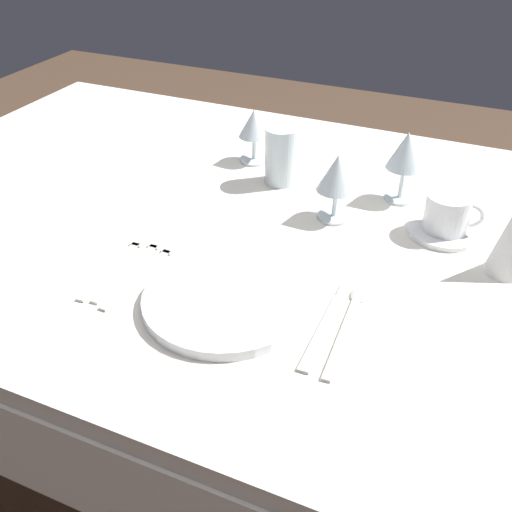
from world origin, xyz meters
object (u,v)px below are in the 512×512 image
at_px(dinner_plate, 225,300).
at_px(fork_salad, 118,262).
at_px(wine_glass_left, 406,153).
at_px(coffee_cup_left, 448,212).
at_px(spoon_soup, 349,319).
at_px(drink_tumbler, 281,156).
at_px(fork_outer, 146,271).
at_px(wine_glass_centre, 337,175).
at_px(wine_glass_right, 254,126).
at_px(fork_inner, 135,265).
at_px(dinner_knife, 325,326).

height_order(dinner_plate, fork_salad, dinner_plate).
xyz_separation_m(fork_salad, wine_glass_left, (0.40, 0.43, 0.10)).
xyz_separation_m(coffee_cup_left, wine_glass_left, (-0.11, 0.10, 0.06)).
distance_m(spoon_soup, drink_tumbler, 0.48).
xyz_separation_m(fork_outer, wine_glass_centre, (0.24, 0.31, 0.09)).
bearing_deg(wine_glass_right, wine_glass_left, -7.72).
relative_size(fork_salad, wine_glass_centre, 1.58).
height_order(dinner_plate, wine_glass_left, wine_glass_left).
bearing_deg(wine_glass_centre, fork_salad, -134.14).
height_order(fork_inner, wine_glass_centre, wine_glass_centre).
relative_size(fork_outer, wine_glass_centre, 1.62).
bearing_deg(spoon_soup, fork_outer, -177.36).
bearing_deg(wine_glass_centre, wine_glass_left, 51.75).
distance_m(coffee_cup_left, wine_glass_right, 0.49).
bearing_deg(dinner_plate, fork_inner, 170.34).
height_order(dinner_knife, wine_glass_right, wine_glass_right).
distance_m(fork_inner, fork_salad, 0.03).
relative_size(fork_inner, fork_salad, 1.01).
distance_m(coffee_cup_left, wine_glass_left, 0.16).
relative_size(fork_inner, spoon_soup, 0.96).
height_order(dinner_plate, spoon_soup, dinner_plate).
distance_m(spoon_soup, wine_glass_left, 0.43).
relative_size(dinner_plate, fork_salad, 1.24).
relative_size(fork_outer, fork_salad, 1.03).
relative_size(fork_salad, coffee_cup_left, 1.97).
bearing_deg(fork_salad, fork_inner, 11.76).
xyz_separation_m(fork_inner, fork_salad, (-0.03, -0.01, -0.00)).
bearing_deg(wine_glass_right, drink_tumbler, -37.29).
bearing_deg(fork_outer, dinner_plate, -8.81).
bearing_deg(dinner_plate, coffee_cup_left, 52.06).
distance_m(fork_outer, coffee_cup_left, 0.56).
distance_m(wine_glass_left, wine_glass_right, 0.36).
xyz_separation_m(fork_inner, wine_glass_centre, (0.27, 0.30, 0.09)).
height_order(fork_inner, dinner_knife, same).
bearing_deg(dinner_knife, drink_tumbler, 120.01).
distance_m(fork_inner, coffee_cup_left, 0.58).
xyz_separation_m(fork_salad, wine_glass_right, (0.05, 0.48, 0.08)).
distance_m(dinner_plate, wine_glass_centre, 0.35).
xyz_separation_m(dinner_plate, drink_tumbler, (-0.08, 0.44, 0.05)).
xyz_separation_m(wine_glass_right, drink_tumbler, (0.10, -0.07, -0.02)).
height_order(wine_glass_right, drink_tumbler, same).
height_order(fork_inner, wine_glass_right, wine_glass_right).
xyz_separation_m(spoon_soup, wine_glass_right, (-0.37, 0.47, 0.08)).
height_order(fork_outer, fork_inner, same).
bearing_deg(wine_glass_centre, dinner_plate, -102.38).
relative_size(fork_inner, drink_tumbler, 1.74).
bearing_deg(drink_tumbler, fork_salad, -109.24).
xyz_separation_m(fork_outer, spoon_soup, (0.36, 0.02, 0.00)).
xyz_separation_m(fork_outer, drink_tumbler, (0.08, 0.41, 0.06)).
relative_size(fork_outer, fork_inner, 1.02).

